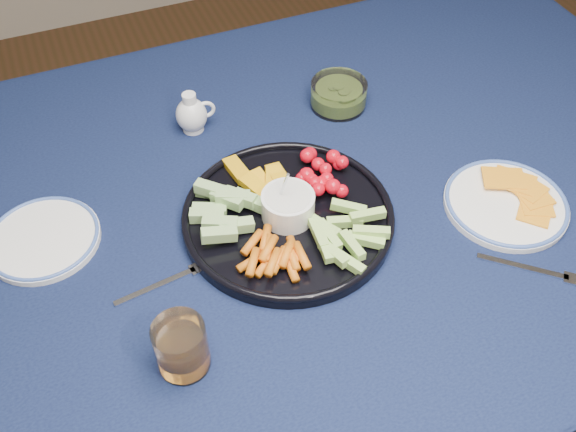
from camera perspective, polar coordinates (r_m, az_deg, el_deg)
name	(u,v)px	position (r m, az deg, el deg)	size (l,w,h in m)	color
dining_table	(294,226)	(1.18, 0.57, -0.91)	(1.67, 1.07, 0.75)	#473017
crudite_platter	(287,214)	(1.06, -0.13, 0.17)	(0.35, 0.35, 0.11)	black
creamer_pitcher	(192,114)	(1.23, -8.53, 8.92)	(0.08, 0.06, 0.08)	white
pickle_bowl	(339,95)	(1.29, 4.51, 10.64)	(0.11, 0.11, 0.05)	white
cheese_plate	(506,202)	(1.15, 18.83, 1.17)	(0.21, 0.21, 0.02)	white
juice_tumbler	(182,349)	(0.90, -9.41, -11.58)	(0.07, 0.07, 0.09)	white
fork_left	(172,280)	(1.01, -10.30, -5.59)	(0.16, 0.04, 0.00)	silver
fork_right	(541,272)	(1.08, 21.54, -4.61)	(0.14, 0.12, 0.00)	silver
side_plate_extra	(43,238)	(1.11, -20.93, -1.88)	(0.18, 0.18, 0.02)	white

